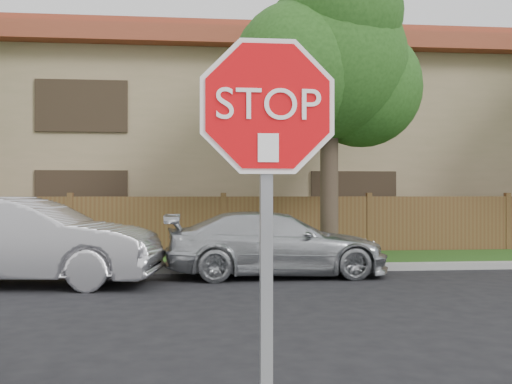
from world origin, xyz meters
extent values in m
cube|color=gray|center=(0.00, 8.15, 0.07)|extent=(70.00, 0.30, 0.15)
cube|color=#1E4714|center=(0.00, 9.80, 0.06)|extent=(70.00, 3.00, 0.12)
cube|color=brown|center=(0.00, 11.40, 0.80)|extent=(70.00, 0.12, 1.60)
cube|color=#9D8961|center=(0.00, 17.00, 3.00)|extent=(34.00, 8.00, 6.00)
cube|color=brown|center=(0.00, 17.00, 6.25)|extent=(35.20, 9.20, 0.50)
cube|color=brown|center=(0.00, 17.00, 6.85)|extent=(33.00, 5.50, 0.70)
cylinder|color=#382B21|center=(2.50, 9.70, 1.96)|extent=(0.44, 0.44, 3.92)
sphere|color=#204A16|center=(2.50, 9.70, 4.90)|extent=(3.80, 3.80, 3.80)
sphere|color=#204A16|center=(3.40, 10.00, 4.34)|extent=(3.00, 3.00, 3.00)
sphere|color=#204A16|center=(1.70, 9.30, 4.62)|extent=(3.20, 3.20, 3.20)
sphere|color=#204A16|center=(2.70, 9.10, 5.95)|extent=(2.80, 2.80, 2.80)
cube|color=gray|center=(-0.39, -1.44, 1.25)|extent=(0.06, 0.06, 2.30)
cylinder|color=white|center=(-0.39, -1.50, 2.15)|extent=(1.01, 0.02, 1.01)
cylinder|color=red|center=(-0.39, -1.51, 2.15)|extent=(0.93, 0.02, 0.93)
cube|color=white|center=(-0.39, -1.53, 1.93)|extent=(0.11, 0.00, 0.15)
imported|color=silver|center=(-3.89, 6.72, 0.81)|extent=(5.10, 2.34, 1.62)
imported|color=#B1B5B9|center=(0.88, 7.45, 0.66)|extent=(4.54, 1.90, 1.31)
camera|label=1|loc=(-0.78, -4.62, 1.69)|focal=42.00mm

